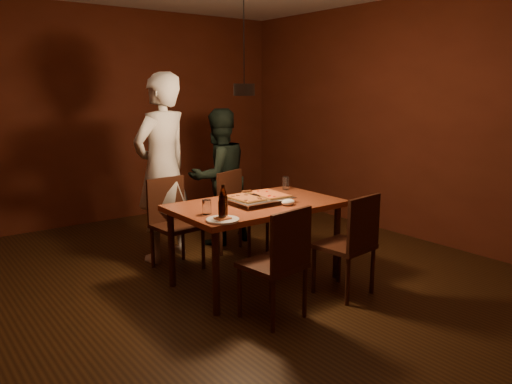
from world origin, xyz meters
TOP-DOWN VIEW (x-y plane):
  - room_shell at (0.00, 0.00)m, footprint 6.00×6.00m
  - dining_table at (0.13, 0.00)m, footprint 1.50×0.90m
  - chair_far_left at (-0.28, 0.84)m, footprint 0.45×0.45m
  - chair_far_right at (0.47, 0.79)m, footprint 0.54×0.54m
  - chair_near_left at (-0.20, -0.74)m, footprint 0.47×0.47m
  - chair_near_right at (0.58, -0.75)m, footprint 0.46×0.46m
  - pizza_tray at (0.15, 0.02)m, footprint 0.58×0.48m
  - pizza_meat at (0.02, 0.02)m, footprint 0.24×0.36m
  - pizza_cheese at (0.30, 0.03)m, footprint 0.27×0.41m
  - spatula at (0.16, 0.05)m, footprint 0.12×0.25m
  - beer_bottle_a at (-0.45, -0.32)m, footprint 0.06×0.06m
  - beer_bottle_b at (-0.41, -0.28)m, footprint 0.07×0.07m
  - water_glass_left at (-0.44, -0.08)m, footprint 0.07×0.07m
  - water_glass_right at (0.73, 0.30)m, footprint 0.06×0.06m
  - plate_slice at (-0.45, -0.34)m, footprint 0.26×0.26m
  - napkin at (0.30, -0.24)m, footprint 0.13×0.10m
  - diner_white at (-0.24, 1.12)m, footprint 0.81×0.66m
  - diner_dark at (0.53, 1.24)m, footprint 0.76×0.60m
  - pendant_lamp at (0.00, 0.00)m, footprint 0.18×0.18m

SIDE VIEW (x-z plane):
  - chair_far_left at x=-0.28m, z-range 0.29..0.78m
  - chair_far_right at x=0.47m, z-range 0.29..0.78m
  - chair_near_left at x=-0.20m, z-range 0.29..0.78m
  - chair_near_right at x=0.58m, z-range 0.29..0.78m
  - dining_table at x=0.13m, z-range 0.30..1.05m
  - plate_slice at x=-0.45m, z-range 0.75..0.77m
  - diner_dark at x=0.53m, z-range 0.00..1.54m
  - pizza_tray at x=0.15m, z-range 0.75..0.80m
  - napkin at x=0.30m, z-range 0.75..0.80m
  - pizza_meat at x=0.02m, z-range 0.80..0.82m
  - pizza_cheese at x=0.30m, z-range 0.80..0.82m
  - water_glass_left at x=-0.44m, z-range 0.75..0.87m
  - spatula at x=0.16m, z-range 0.79..0.83m
  - water_glass_right at x=0.73m, z-range 0.75..0.88m
  - beer_bottle_a at x=-0.45m, z-range 0.75..0.98m
  - beer_bottle_b at x=-0.41m, z-range 0.75..1.02m
  - diner_white at x=-0.24m, z-range 0.00..1.92m
  - room_shell at x=0.00m, z-range -1.60..4.40m
  - pendant_lamp at x=0.00m, z-range 1.21..2.31m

